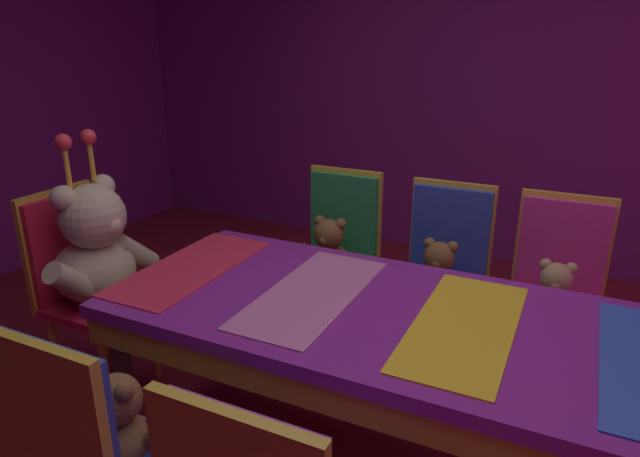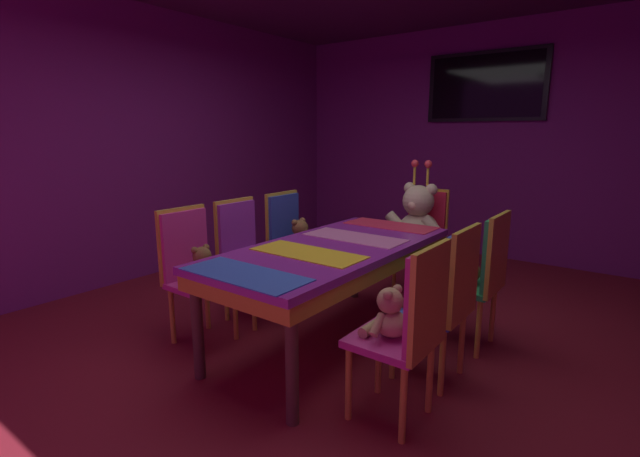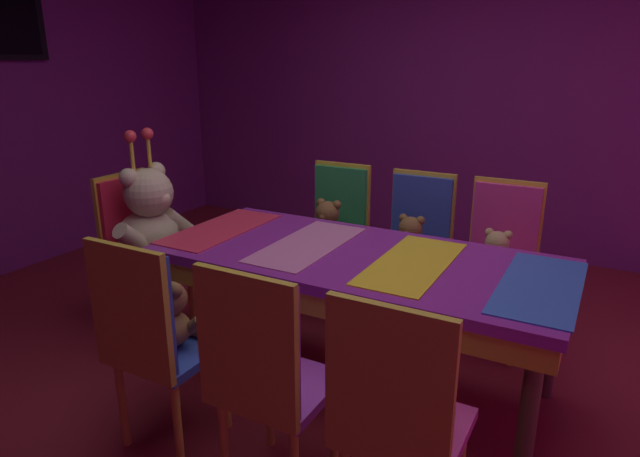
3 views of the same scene
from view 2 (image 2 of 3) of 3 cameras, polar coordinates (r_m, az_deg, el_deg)
ground_plane at (r=3.45m, az=1.54°, el=-14.12°), size 7.90×7.90×0.00m
wall_back at (r=6.00m, az=19.93°, el=10.19°), size 5.20×0.12×2.80m
wall_left at (r=5.06m, az=-23.48°, el=9.71°), size 0.12×6.40×2.80m
banquet_table at (r=3.21m, az=1.61°, el=-3.62°), size 0.90×2.02×0.75m
chair_left_0 at (r=3.45m, az=-16.03°, el=-3.93°), size 0.42×0.41×0.98m
teddy_left_0 at (r=3.35m, az=-14.52°, el=-4.72°), size 0.22×0.29×0.27m
chair_left_1 at (r=3.78m, az=-9.80°, el=-2.28°), size 0.42×0.41×0.98m
chair_left_2 at (r=4.17m, az=-4.01°, el=-0.78°), size 0.42×0.41×0.98m
teddy_left_2 at (r=4.08m, az=-2.47°, el=-1.17°), size 0.25×0.32×0.30m
chair_right_0 at (r=2.38m, az=11.75°, el=-11.04°), size 0.42×0.41×0.98m
teddy_right_0 at (r=2.44m, az=8.64°, el=-10.76°), size 0.23×0.29×0.28m
chair_right_1 at (r=2.82m, az=16.09°, el=-7.50°), size 0.42×0.41×0.98m
teddy_right_1 at (r=2.88m, az=13.38°, el=-7.23°), size 0.24×0.31×0.29m
chair_right_2 at (r=3.35m, az=20.04°, el=-4.70°), size 0.42×0.41×0.98m
teddy_right_2 at (r=3.39m, az=17.68°, el=-4.38°), size 0.26×0.33×0.32m
throne_chair at (r=4.54m, az=12.96°, el=-0.00°), size 0.41×0.42×0.98m
king_teddy_bear at (r=4.37m, az=12.14°, el=1.18°), size 0.63×0.49×0.81m
wall_tv at (r=5.93m, az=20.12°, el=16.46°), size 1.39×0.06×0.80m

